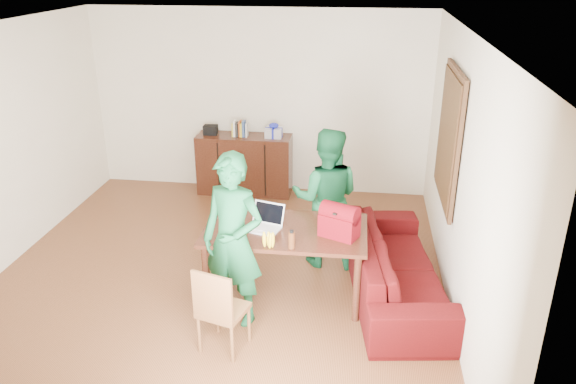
# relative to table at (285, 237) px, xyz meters

# --- Properties ---
(room) EXTENTS (5.20, 5.70, 2.90)m
(room) POSITION_rel_table_xyz_m (-0.79, 0.32, 0.63)
(room) COLOR #4B2912
(room) RESTS_ON ground
(table) EXTENTS (1.67, 0.95, 0.78)m
(table) POSITION_rel_table_xyz_m (0.00, 0.00, 0.00)
(table) COLOR black
(table) RESTS_ON ground
(chair) EXTENTS (0.48, 0.47, 0.87)m
(chair) POSITION_rel_table_xyz_m (-0.44, -0.97, -0.43)
(chair) COLOR brown
(chair) RESTS_ON ground
(person_near) EXTENTS (0.72, 0.58, 1.73)m
(person_near) POSITION_rel_table_xyz_m (-0.43, -0.49, 0.18)
(person_near) COLOR #12532C
(person_near) RESTS_ON ground
(person_far) EXTENTS (0.80, 0.63, 1.64)m
(person_far) POSITION_rel_table_xyz_m (0.36, 0.75, 0.14)
(person_far) COLOR #12522C
(person_far) RESTS_ON ground
(laptop) EXTENTS (0.39, 0.32, 0.24)m
(laptop) POSITION_rel_table_xyz_m (-0.23, -0.05, 0.14)
(laptop) COLOR white
(laptop) RESTS_ON table
(bananas) EXTENTS (0.18, 0.13, 0.06)m
(bananas) POSITION_rel_table_xyz_m (-0.11, -0.41, 0.13)
(bananas) COLOR yellow
(bananas) RESTS_ON table
(bottle) EXTENTS (0.07, 0.07, 0.19)m
(bottle) POSITION_rel_table_xyz_m (0.12, -0.40, 0.19)
(bottle) COLOR #512712
(bottle) RESTS_ON table
(red_bag) EXTENTS (0.43, 0.35, 0.27)m
(red_bag) POSITION_rel_table_xyz_m (0.55, -0.09, 0.24)
(red_bag) COLOR maroon
(red_bag) RESTS_ON table
(sofa) EXTENTS (1.19, 2.35, 0.66)m
(sofa) POSITION_rel_table_xyz_m (1.15, 0.17, -0.35)
(sofa) COLOR #3B0709
(sofa) RESTS_ON ground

